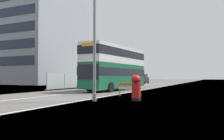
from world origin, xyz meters
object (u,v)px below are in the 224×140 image
(lamppost_foreground, at_px, (95,36))
(car_oncoming_near, at_px, (129,80))
(red_pillar_postbox, at_px, (136,86))
(car_receding_mid, at_px, (142,79))
(roadworks_barrier, at_px, (130,88))
(double_decker_bus, at_px, (116,67))
(pedestrian_at_kerb, at_px, (134,85))

(lamppost_foreground, bearing_deg, car_oncoming_near, 106.53)
(red_pillar_postbox, xyz_separation_m, car_receding_mid, (-11.25, 37.76, 0.11))
(car_oncoming_near, distance_m, car_receding_mid, 9.47)
(red_pillar_postbox, relative_size, car_oncoming_near, 0.39)
(lamppost_foreground, distance_m, roadworks_barrier, 5.55)
(car_oncoming_near, bearing_deg, double_decker_bus, -74.00)
(pedestrian_at_kerb, bearing_deg, double_decker_bus, 123.51)
(lamppost_foreground, relative_size, pedestrian_at_kerb, 5.22)
(red_pillar_postbox, xyz_separation_m, car_oncoming_near, (-11.11, 28.30, 0.03))
(double_decker_bus, bearing_deg, red_pillar_postbox, -60.03)
(double_decker_bus, distance_m, lamppost_foreground, 12.31)
(red_pillar_postbox, distance_m, car_oncoming_near, 30.40)
(lamppost_foreground, xyz_separation_m, pedestrian_at_kerb, (0.98, 4.68, -3.31))
(roadworks_barrier, bearing_deg, car_receding_mid, 105.64)
(car_oncoming_near, bearing_deg, roadworks_barrier, -69.25)
(double_decker_bus, relative_size, car_receding_mid, 2.56)
(car_oncoming_near, xyz_separation_m, car_receding_mid, (-0.14, 9.47, 0.08))
(roadworks_barrier, relative_size, car_oncoming_near, 0.42)
(lamppost_foreground, xyz_separation_m, roadworks_barrier, (0.83, 4.24, -3.49))
(red_pillar_postbox, relative_size, roadworks_barrier, 0.92)
(double_decker_bus, xyz_separation_m, roadworks_barrier, (4.47, -7.42, -1.98))
(car_oncoming_near, relative_size, pedestrian_at_kerb, 2.54)
(lamppost_foreground, height_order, car_receding_mid, lamppost_foreground)
(double_decker_bus, relative_size, roadworks_barrier, 6.37)
(car_receding_mid, bearing_deg, lamppost_foreground, -77.14)
(roadworks_barrier, height_order, pedestrian_at_kerb, pedestrian_at_kerb)
(car_receding_mid, bearing_deg, pedestrian_at_kerb, -73.93)
(roadworks_barrier, xyz_separation_m, car_oncoming_near, (-9.62, 25.38, 0.29))
(car_receding_mid, bearing_deg, double_decker_bus, -79.09)
(double_decker_bus, distance_m, car_receding_mid, 27.97)
(red_pillar_postbox, bearing_deg, car_oncoming_near, 111.44)
(red_pillar_postbox, xyz_separation_m, roadworks_barrier, (-1.50, 2.92, -0.25))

